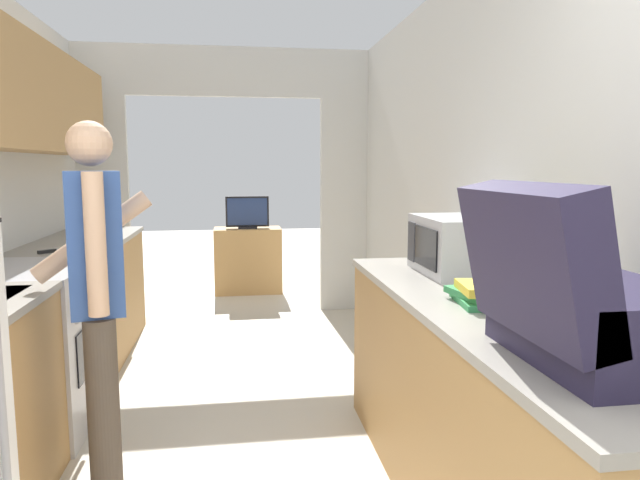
% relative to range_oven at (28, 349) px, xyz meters
% --- Properties ---
extents(wall_right, '(0.06, 7.09, 2.50)m').
position_rel_range_oven_xyz_m(wall_right, '(2.41, -0.64, 0.80)').
color(wall_right, silver).
rests_on(wall_right, ground_plane).
extents(wall_far_with_doorway, '(3.09, 0.06, 2.50)m').
position_rel_range_oven_xyz_m(wall_far_with_doorway, '(1.04, 2.33, 1.00)').
color(wall_far_with_doorway, silver).
rests_on(wall_far_with_doorway, ground_plane).
extents(counter_left, '(0.62, 3.44, 0.89)m').
position_rel_range_oven_xyz_m(counter_left, '(-0.01, 0.40, -0.00)').
color(counter_left, '#B2844C').
rests_on(counter_left, ground_plane).
extents(counter_right, '(0.62, 2.26, 0.89)m').
position_rel_range_oven_xyz_m(counter_right, '(2.08, -1.10, -0.01)').
color(counter_right, '#B2844C').
rests_on(counter_right, ground_plane).
extents(range_oven, '(0.66, 0.75, 1.03)m').
position_rel_range_oven_xyz_m(range_oven, '(0.00, 0.00, 0.00)').
color(range_oven, '#B7B7BC').
rests_on(range_oven, ground_plane).
extents(person, '(0.51, 0.43, 1.60)m').
position_rel_range_oven_xyz_m(person, '(0.53, -0.68, 0.40)').
color(person, '#4C4238').
rests_on(person, ground_plane).
extents(suitcase, '(0.50, 0.58, 0.49)m').
position_rel_range_oven_xyz_m(suitcase, '(2.01, -1.75, 0.61)').
color(suitcase, '#231E38').
rests_on(suitcase, counter_right).
extents(microwave, '(0.35, 0.51, 0.28)m').
position_rel_range_oven_xyz_m(microwave, '(2.18, -0.48, 0.58)').
color(microwave, '#B7B7BC').
rests_on(microwave, counter_right).
extents(book_stack, '(0.26, 0.32, 0.08)m').
position_rel_range_oven_xyz_m(book_stack, '(2.06, -1.10, 0.48)').
color(book_stack, '#33894C').
rests_on(book_stack, counter_right).
extents(tv_cabinet, '(0.74, 0.42, 0.72)m').
position_rel_range_oven_xyz_m(tv_cabinet, '(1.24, 3.25, -0.09)').
color(tv_cabinet, '#B2844C').
rests_on(tv_cabinet, ground_plane).
extents(television, '(0.47, 0.16, 0.36)m').
position_rel_range_oven_xyz_m(television, '(1.24, 3.21, 0.45)').
color(television, black).
rests_on(television, tv_cabinet).
extents(knife, '(0.18, 0.31, 0.02)m').
position_rel_range_oven_xyz_m(knife, '(-0.04, 0.58, 0.44)').
color(knife, '#B7B7BC').
rests_on(knife, counter_left).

